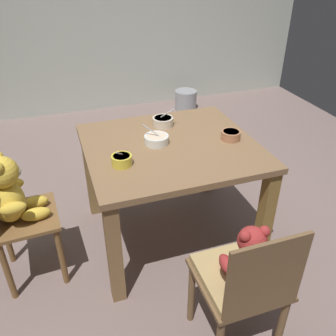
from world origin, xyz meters
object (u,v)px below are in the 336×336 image
Objects in this scene: teddy_chair_near_left at (11,200)px; porridge_bowl_yellow_near_left at (122,160)px; teddy_chair_near_front at (245,273)px; porridge_bowl_white_center at (156,139)px; porridge_bowl_terracotta_near_right at (231,135)px; porridge_bowl_cream_far_center at (163,121)px; dining_table at (171,162)px; metal_pail at (186,100)px.

porridge_bowl_yellow_near_left is (0.62, -0.08, 0.18)m from teddy_chair_near_left.
porridge_bowl_white_center is (-0.12, 0.95, 0.23)m from teddy_chair_near_front.
porridge_bowl_cream_far_center is at bearing 135.53° from porridge_bowl_terracotta_near_right.
metal_pail is (0.95, 2.15, -0.48)m from dining_table.
dining_table is at bearing -113.91° from metal_pail.
porridge_bowl_yellow_near_left is at bearing -119.39° from metal_pail.
dining_table is 2.40m from metal_pail.
teddy_chair_near_left is 1.08m from porridge_bowl_cream_far_center.
teddy_chair_near_front is 7.13× the size of porridge_bowl_yellow_near_left.
dining_table is at bearing -98.45° from porridge_bowl_cream_far_center.
porridge_bowl_cream_far_center is at bearing 63.18° from porridge_bowl_white_center.
dining_table is 8.96× the size of porridge_bowl_yellow_near_left.
porridge_bowl_yellow_near_left is at bearing -10.25° from teddy_chair_near_left.
porridge_bowl_terracotta_near_right is at bearing -44.47° from porridge_bowl_cream_far_center.
porridge_bowl_white_center is (0.26, 0.19, -0.00)m from porridge_bowl_yellow_near_left.
porridge_bowl_yellow_near_left is (-0.73, -0.09, 0.00)m from porridge_bowl_terracotta_near_right.
porridge_bowl_yellow_near_left reaches higher than porridge_bowl_terracotta_near_right.
porridge_bowl_white_center is at bearing -116.07° from metal_pail.
metal_pail is at bearing -16.59° from teddy_chair_near_front.
porridge_bowl_cream_far_center is at bearing -115.97° from metal_pail.
porridge_bowl_terracotta_near_right is 0.79× the size of porridge_bowl_white_center.
dining_table is at bearing -25.59° from porridge_bowl_white_center.
porridge_bowl_white_center is at bearing 154.41° from dining_table.
porridge_bowl_cream_far_center is (0.04, 0.28, 0.16)m from dining_table.
teddy_chair_near_front is (0.04, -0.92, -0.08)m from dining_table.
porridge_bowl_yellow_near_left is (-0.38, 0.77, 0.24)m from teddy_chair_near_front.
porridge_bowl_terracotta_near_right is at bearing -8.68° from dining_table.
dining_table is at bearing 23.39° from porridge_bowl_yellow_near_left.
porridge_bowl_cream_far_center is (-0.34, 0.34, 0.00)m from porridge_bowl_terracotta_near_right.
teddy_chair_near_front is 0.92× the size of teddy_chair_near_left.
teddy_chair_near_front is 0.99m from porridge_bowl_white_center.
porridge_bowl_cream_far_center is at bearing -0.14° from teddy_chair_near_front.
teddy_chair_near_left is at bearing 49.93° from teddy_chair_near_front.
porridge_bowl_yellow_near_left is 2.71m from metal_pail.
dining_table is 6.75× the size of porridge_bowl_white_center.
teddy_chair_near_left is at bearing -160.84° from porridge_bowl_cream_far_center.
porridge_bowl_terracotta_near_right is 0.84× the size of porridge_bowl_cream_far_center.
dining_table is 8.54× the size of porridge_bowl_terracotta_near_right.
porridge_bowl_yellow_near_left is 0.75× the size of porridge_bowl_white_center.
dining_table is 0.40m from porridge_bowl_yellow_near_left.
teddy_chair_near_left is (-0.96, -0.07, -0.02)m from dining_table.
dining_table reaches higher than metal_pail.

